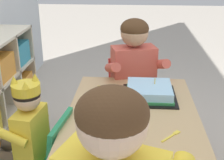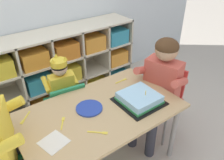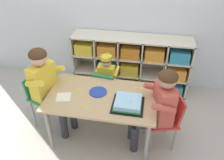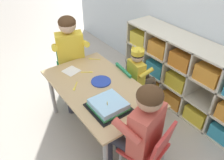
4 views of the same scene
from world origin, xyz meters
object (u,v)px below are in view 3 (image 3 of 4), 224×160
Objects in this scene: birthday_cake_on_tray at (128,103)px; fork_scattered_mid_table at (68,80)px; child_with_crown at (107,73)px; fork_by_napkin at (85,106)px; classroom_chair_guest_side at (166,117)px; adult_helper_seated at (47,82)px; classroom_chair_adult_side at (43,95)px; fork_near_child_seat at (78,91)px; paper_plate_stack at (98,92)px; activity_table at (102,101)px; fork_near_cake_tray at (138,88)px; guest_at_table_side at (158,103)px; classroom_chair_blue at (105,87)px.

birthday_cake_on_tray is 0.84m from fork_scattered_mid_table.
fork_by_napkin is (-0.08, -0.75, 0.07)m from child_with_crown.
classroom_chair_guest_side is 0.48m from birthday_cake_on_tray.
child_with_crown is 0.80m from adult_helper_seated.
classroom_chair_adult_side is 0.48m from fork_near_child_seat.
classroom_chair_guest_side is 0.79m from paper_plate_stack.
classroom_chair_adult_side is at bearing -108.48° from classroom_chair_guest_side.
adult_helper_seated is 0.55m from fork_by_napkin.
child_with_crown is at bearing -141.98° from classroom_chair_guest_side.
fork_near_cake_tray is (0.38, 0.22, 0.06)m from activity_table.
adult_helper_seated is at bearing -55.58° from fork_near_child_seat.
guest_at_table_side is at bearing -90.00° from classroom_chair_guest_side.
paper_plate_stack is 0.26m from fork_by_napkin.
classroom_chair_blue is 1.89× the size of birthday_cake_on_tray.
activity_table is 1.73× the size of classroom_chair_adult_side.
paper_plate_stack is (-0.35, 0.16, -0.02)m from birthday_cake_on_tray.
adult_helper_seated reaches higher than fork_scattered_mid_table.
child_with_crown is 0.88m from guest_at_table_side.
classroom_chair_blue is 5.79× the size of fork_scattered_mid_table.
classroom_chair_guest_side is 1.01m from fork_near_child_seat.
child_with_crown is 0.56m from fork_near_cake_tray.
fork_by_napkin is at bearing 91.59° from classroom_chair_blue.
adult_helper_seated is 1.61× the size of classroom_chair_guest_side.
birthday_cake_on_tray is at bearing 130.56° from classroom_chair_blue.
adult_helper_seated is (-0.63, 0.04, 0.14)m from activity_table.
child_with_crown reaches higher than classroom_chair_guest_side.
fork_by_napkin is (-0.07, -0.65, 0.21)m from classroom_chair_blue.
paper_plate_stack is at bearing -68.62° from adult_helper_seated.
paper_plate_stack reaches higher than fork_by_napkin.
fork_scattered_mid_table is at bearing -2.43° from fork_near_cake_tray.
child_with_crown is at bearing 95.08° from activity_table.
fork_by_napkin is 1.02× the size of fork_scattered_mid_table.
classroom_chair_blue is 0.90m from classroom_chair_guest_side.
classroom_chair_blue is 0.78m from classroom_chair_adult_side.
classroom_chair_guest_side is at bearing 121.89° from fork_near_child_seat.
fork_near_cake_tray is at bearing 148.95° from child_with_crown.
birthday_cake_on_tray is (-0.42, -0.11, 0.22)m from classroom_chair_guest_side.
guest_at_table_side is at bearing 131.77° from fork_near_cake_tray.
fork_by_napkin is (-0.43, -0.09, -0.03)m from birthday_cake_on_tray.
child_with_crown is at bearing 89.52° from paper_plate_stack.
classroom_chair_adult_side is 0.34m from fork_scattered_mid_table.
classroom_chair_blue is 5.52× the size of fork_near_child_seat.
activity_table is 10.91× the size of fork_by_napkin.
adult_helper_seated is at bearing -177.67° from paper_plate_stack.
paper_plate_stack reaches higher than fork_near_child_seat.
paper_plate_stack is at bearing 132.79° from activity_table.
activity_table is 0.44m from fork_near_cake_tray.
guest_at_table_side is 0.32m from birthday_cake_on_tray.
fork_near_cake_tray and fork_scattered_mid_table have the same top height.
birthday_cake_on_tray reaches higher than fork_near_cake_tray.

